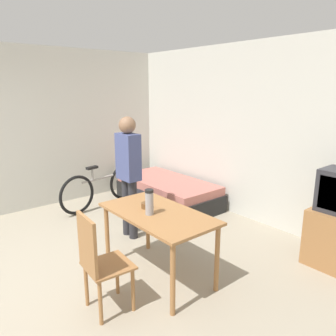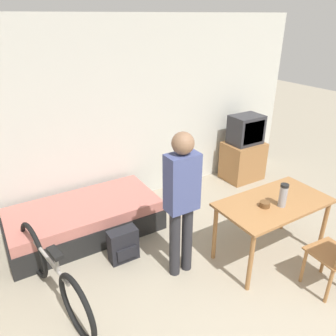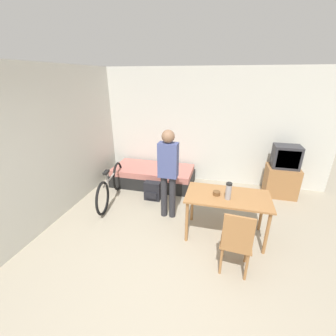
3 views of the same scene
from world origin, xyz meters
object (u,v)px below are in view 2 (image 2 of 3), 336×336
Objects in this scene: backpack at (123,245)px; daybed at (85,219)px; person_standing at (182,196)px; tv at (244,151)px; thermos_flask at (283,194)px; mate_bowl at (265,204)px; dining_table at (273,209)px; bicycle at (53,275)px.

daybed is at bearing 106.51° from backpack.
person_standing is 1.04m from backpack.
person_standing is at bearing -147.61° from tv.
mate_bowl is at bearing 153.58° from thermos_flask.
daybed is 1.17× the size of person_standing.
daybed is 0.78m from backpack.
tv is 2.22m from thermos_flask.
thermos_flask is at bearing -26.42° from mate_bowl.
mate_bowl is (-0.17, 0.09, -0.12)m from thermos_flask.
mate_bowl is at bearing -127.72° from tv.
dining_table is 0.26m from thermos_flask.
thermos_flask is (-0.01, -0.10, 0.24)m from dining_table.
dining_table is at bearing -14.17° from bicycle.
person_standing is 4.06× the size of backpack.
thermos_flask is 2.35× the size of mate_bowl.
tv is 2.86m from backpack.
mate_bowl is at bearing -15.73° from bicycle.
dining_table reaches higher than bicycle.
dining_table is 3.16× the size of backpack.
person_standing is at bearing -46.93° from backpack.
dining_table is at bearing -124.21° from tv.
tv reaches higher than thermos_flask.
thermos_flask is at bearing -16.55° from bicycle.
backpack is at bearing 148.47° from thermos_flask.
tv reaches higher than mate_bowl.
tv is (2.92, 0.16, 0.30)m from daybed.
mate_bowl is (0.87, -0.34, -0.19)m from person_standing.
bicycle is at bearing -162.33° from tv.
person_standing is (-1.05, 0.32, 0.32)m from dining_table.
dining_table is 0.78× the size of person_standing.
thermos_flask reaches higher than daybed.
mate_bowl is 0.28× the size of backpack.
thermos_flask is (1.74, -1.68, 0.69)m from daybed.
daybed is 1.62m from person_standing.
thermos_flask reaches higher than mate_bowl.
thermos_flask is (2.37, -0.70, 0.56)m from bicycle.
person_standing reaches higher than backpack.
mate_bowl is at bearing -173.78° from dining_table.
bicycle is 4.03× the size of backpack.
tv is 0.88× the size of dining_table.
thermos_flask is at bearing -122.77° from tv.
person_standing is at bearing 158.82° from mate_bowl.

